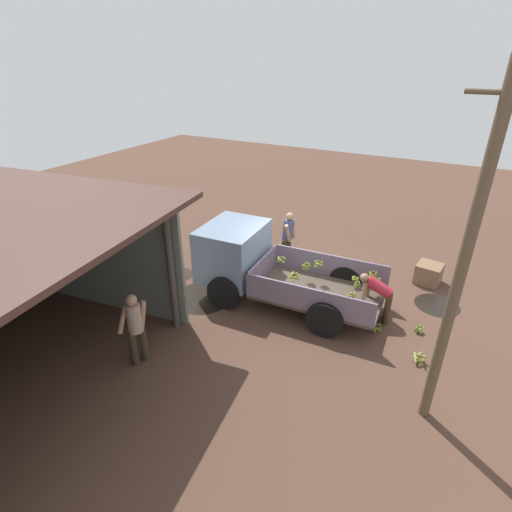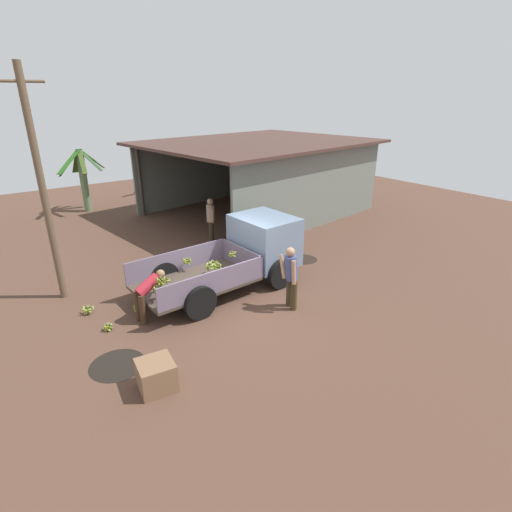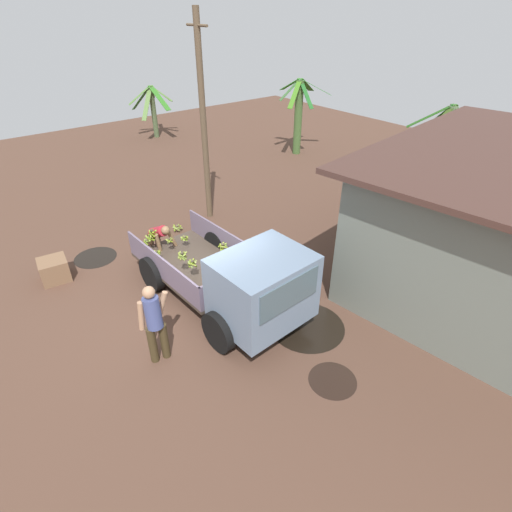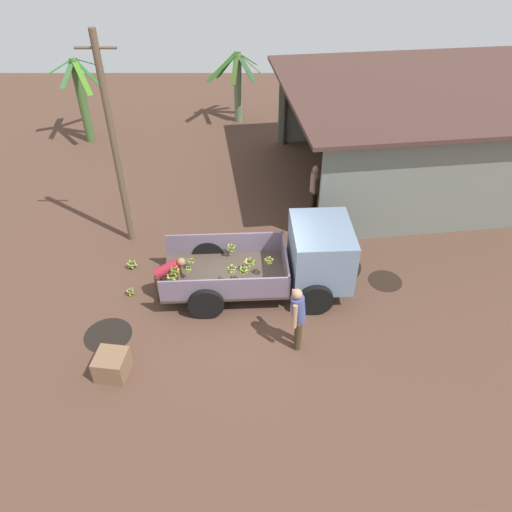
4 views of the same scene
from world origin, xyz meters
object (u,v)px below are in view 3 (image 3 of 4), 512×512
(banana_bunch_on_ground_0, at_px, (176,251))
(banana_bunch_on_ground_1, at_px, (147,242))
(person_foreground_visitor, at_px, (154,321))
(person_bystander_near_shed, at_px, (379,245))
(utility_pole, at_px, (204,123))
(banana_bunch_on_ground_2, at_px, (177,228))
(banana_bunch_on_ground_3, at_px, (176,249))
(wooden_crate_0, at_px, (54,270))
(person_worker_loading, at_px, (159,237))
(cargo_truck, at_px, (246,284))

(banana_bunch_on_ground_0, distance_m, banana_bunch_on_ground_1, 1.10)
(person_foreground_visitor, bearing_deg, person_bystander_near_shed, -89.88)
(utility_pole, relative_size, banana_bunch_on_ground_1, 25.91)
(banana_bunch_on_ground_2, bearing_deg, banana_bunch_on_ground_3, -31.17)
(banana_bunch_on_ground_3, height_order, wooden_crate_0, wooden_crate_0)
(person_worker_loading, bearing_deg, person_foreground_visitor, -35.26)
(banana_bunch_on_ground_1, bearing_deg, person_foreground_visitor, -22.23)
(cargo_truck, bearing_deg, person_worker_loading, -176.74)
(utility_pole, relative_size, person_foreground_visitor, 3.49)
(banana_bunch_on_ground_0, height_order, wooden_crate_0, wooden_crate_0)
(banana_bunch_on_ground_1, xyz_separation_m, banana_bunch_on_ground_2, (-0.17, 1.11, 0.02))
(cargo_truck, relative_size, banana_bunch_on_ground_3, 17.91)
(utility_pole, bearing_deg, person_bystander_near_shed, 14.30)
(banana_bunch_on_ground_0, relative_size, banana_bunch_on_ground_2, 0.72)
(banana_bunch_on_ground_3, bearing_deg, person_bystander_near_shed, 39.24)
(banana_bunch_on_ground_2, xyz_separation_m, banana_bunch_on_ground_3, (1.09, -0.66, -0.01))
(banana_bunch_on_ground_0, relative_size, banana_bunch_on_ground_3, 0.84)
(banana_bunch_on_ground_0, xyz_separation_m, banana_bunch_on_ground_1, (-1.01, -0.42, 0.02))
(banana_bunch_on_ground_0, height_order, banana_bunch_on_ground_1, banana_bunch_on_ground_1)
(banana_bunch_on_ground_3, bearing_deg, cargo_truck, -2.34)
(banana_bunch_on_ground_3, bearing_deg, utility_pole, 123.88)
(banana_bunch_on_ground_2, bearing_deg, banana_bunch_on_ground_0, -30.25)
(person_worker_loading, xyz_separation_m, person_bystander_near_shed, (4.13, 4.00, 0.20))
(cargo_truck, bearing_deg, person_foreground_visitor, -98.37)
(utility_pole, height_order, person_bystander_near_shed, utility_pole)
(utility_pole, distance_m, person_foreground_visitor, 6.70)
(person_foreground_visitor, height_order, person_bystander_near_shed, person_foreground_visitor)
(banana_bunch_on_ground_1, bearing_deg, banana_bunch_on_ground_0, 22.67)
(person_bystander_near_shed, relative_size, banana_bunch_on_ground_0, 7.43)
(utility_pole, xyz_separation_m, person_foreground_visitor, (4.73, -4.25, -2.12))
(banana_bunch_on_ground_1, bearing_deg, utility_pole, 100.29)
(cargo_truck, distance_m, banana_bunch_on_ground_0, 3.58)
(person_worker_loading, xyz_separation_m, banana_bunch_on_ground_1, (-1.06, 0.06, -0.64))
(person_bystander_near_shed, xyz_separation_m, banana_bunch_on_ground_1, (-5.19, -3.94, -0.84))
(banana_bunch_on_ground_0, height_order, banana_bunch_on_ground_2, banana_bunch_on_ground_2)
(person_worker_loading, height_order, banana_bunch_on_ground_1, person_worker_loading)
(person_bystander_near_shed, height_order, wooden_crate_0, person_bystander_near_shed)
(cargo_truck, xyz_separation_m, utility_pole, (-4.92, 2.19, 2.07))
(banana_bunch_on_ground_1, bearing_deg, person_worker_loading, -3.38)
(cargo_truck, height_order, banana_bunch_on_ground_3, cargo_truck)
(banana_bunch_on_ground_0, bearing_deg, person_worker_loading, -84.52)
(person_foreground_visitor, relative_size, wooden_crate_0, 2.57)
(person_bystander_near_shed, bearing_deg, person_worker_loading, -111.09)
(person_bystander_near_shed, relative_size, banana_bunch_on_ground_3, 6.21)
(utility_pole, bearing_deg, person_worker_loading, -59.46)
(utility_pole, relative_size, banana_bunch_on_ground_2, 18.85)
(person_worker_loading, xyz_separation_m, banana_bunch_on_ground_2, (-1.23, 1.17, -0.61))
(cargo_truck, relative_size, wooden_crate_0, 7.32)
(wooden_crate_0, bearing_deg, cargo_truck, 33.96)
(utility_pole, distance_m, person_worker_loading, 3.78)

